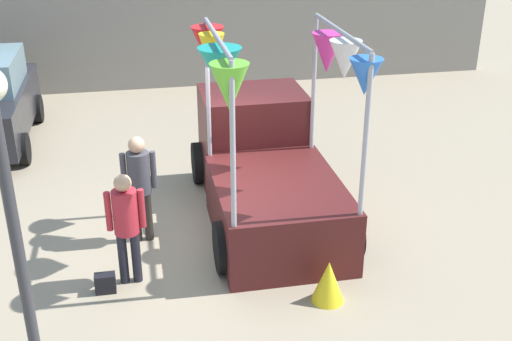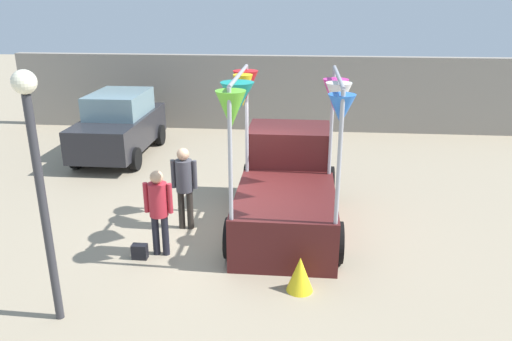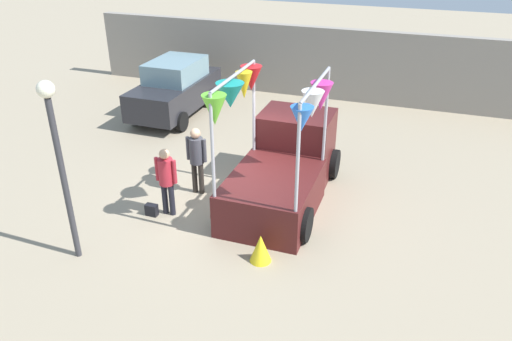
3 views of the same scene
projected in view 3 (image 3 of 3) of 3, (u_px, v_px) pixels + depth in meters
name	position (u px, v px, depth m)	size (l,w,h in m)	color
ground_plane	(237.00, 201.00, 12.13)	(60.00, 60.00, 0.00)	gray
vendor_truck	(284.00, 161.00, 11.98)	(2.44, 4.08, 3.27)	#4C1919
parked_car	(175.00, 88.00, 16.92)	(1.88, 4.00, 1.88)	#26262B
person_customer	(166.00, 176.00, 11.17)	(0.53, 0.34, 1.65)	black
person_vendor	(197.00, 155.00, 12.02)	(0.53, 0.34, 1.73)	#2D2823
handbag	(152.00, 210.00, 11.49)	(0.28, 0.16, 0.28)	black
street_lamp	(57.00, 147.00, 9.09)	(0.32, 0.32, 3.69)	#333338
brick_boundary_wall	(318.00, 63.00, 18.48)	(18.00, 0.36, 2.60)	gray
folded_kite_bundle_sunflower	(261.00, 248.00, 9.91)	(0.44, 0.44, 0.60)	yellow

